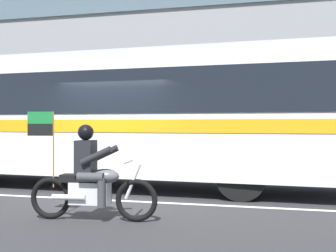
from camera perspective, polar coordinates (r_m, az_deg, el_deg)
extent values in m
plane|color=#2B2B2D|center=(9.70, -7.35, -9.04)|extent=(60.00, 60.00, 0.00)
cube|color=gray|center=(14.51, 0.25, -5.64)|extent=(28.00, 3.80, 0.15)
cube|color=silver|center=(9.16, -8.77, -9.58)|extent=(26.60, 0.14, 0.01)
cube|color=gray|center=(16.97, 2.22, 11.06)|extent=(28.00, 0.80, 9.49)
cube|color=#4C606B|center=(16.33, 1.89, 6.43)|extent=(25.76, 0.10, 1.40)
cube|color=silver|center=(10.80, -6.46, 1.12)|extent=(11.40, 3.04, 2.70)
cube|color=black|center=(10.83, -6.46, 4.03)|extent=(10.50, 3.04, 0.96)
cube|color=orange|center=(10.80, -6.46, 0.06)|extent=(11.18, 3.06, 0.28)
cube|color=#BABCC3|center=(10.91, -6.47, 8.54)|extent=(11.17, 2.90, 0.16)
cylinder|color=black|center=(9.00, 9.62, -6.44)|extent=(1.04, 0.30, 1.04)
torus|color=black|center=(7.06, -4.18, -9.74)|extent=(0.70, 0.17, 0.69)
torus|color=black|center=(7.50, -15.21, -9.15)|extent=(0.70, 0.17, 0.69)
cube|color=silver|center=(7.24, -10.25, -8.68)|extent=(0.67, 0.35, 0.36)
ellipsoid|color=#59565B|center=(7.13, -8.33, -6.55)|extent=(0.51, 0.33, 0.24)
cube|color=black|center=(7.28, -11.75, -6.73)|extent=(0.59, 0.32, 0.12)
cylinder|color=silver|center=(7.02, -4.66, -7.31)|extent=(0.28, 0.09, 0.58)
cylinder|color=silver|center=(7.01, -5.31, -4.70)|extent=(0.11, 0.64, 0.04)
cylinder|color=silver|center=(7.20, -12.95, -9.13)|extent=(0.56, 0.15, 0.09)
cube|color=black|center=(7.20, -10.78, -4.09)|extent=(0.32, 0.39, 0.56)
sphere|color=black|center=(7.18, -10.79, -0.82)|extent=(0.26, 0.26, 0.26)
cylinder|color=#38383D|center=(7.35, -9.28, -6.34)|extent=(0.43, 0.20, 0.15)
cylinder|color=#38383D|center=(7.33, -7.92, -8.25)|extent=(0.13, 0.13, 0.46)
cylinder|color=#38383D|center=(7.01, -10.18, -6.66)|extent=(0.43, 0.20, 0.15)
cylinder|color=#38383D|center=(6.99, -8.76, -8.67)|extent=(0.13, 0.13, 0.46)
cylinder|color=black|center=(7.31, -8.49, -3.70)|extent=(0.53, 0.17, 0.32)
cylinder|color=black|center=(6.93, -9.44, -3.92)|extent=(0.53, 0.17, 0.32)
cylinder|color=olive|center=(7.39, -14.86, -3.01)|extent=(0.02, 0.02, 1.25)
cube|color=#197233|center=(7.47, -16.49, 1.06)|extent=(0.44, 0.07, 0.20)
cube|color=black|center=(7.47, -16.48, -0.48)|extent=(0.44, 0.07, 0.20)
cylinder|color=red|center=(14.63, -10.82, -4.16)|extent=(0.22, 0.22, 0.58)
sphere|color=red|center=(14.61, -10.82, -2.75)|extent=(0.20, 0.20, 0.20)
cylinder|color=red|center=(14.50, -11.06, -4.08)|extent=(0.09, 0.10, 0.09)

